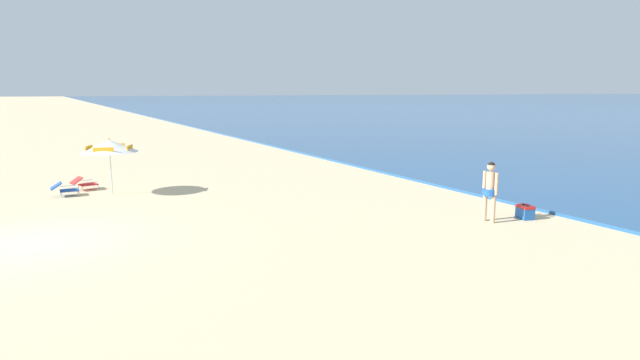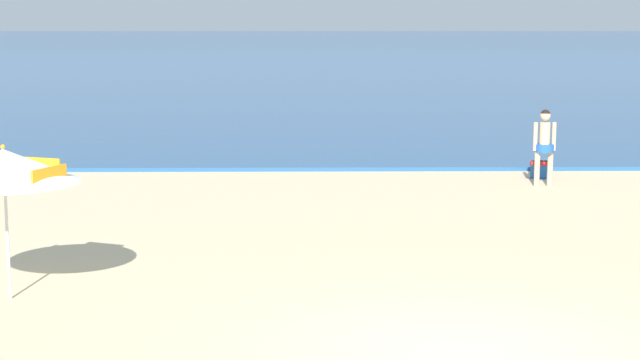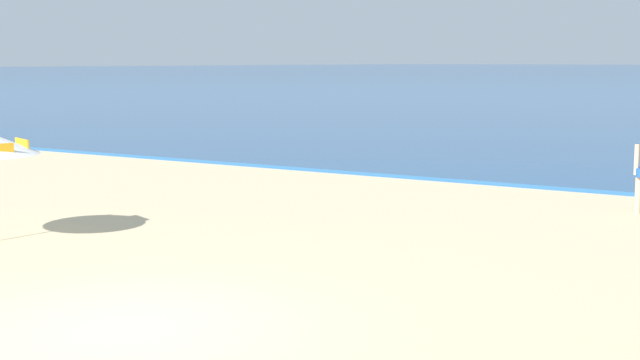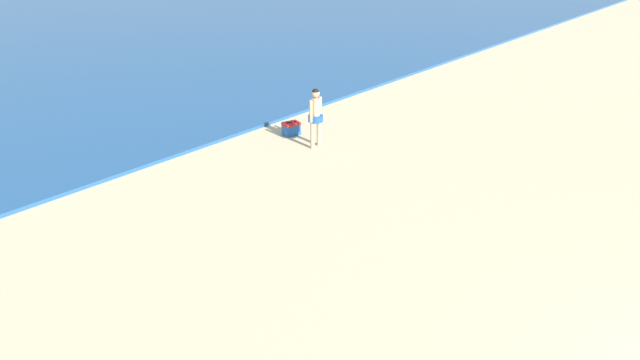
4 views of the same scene
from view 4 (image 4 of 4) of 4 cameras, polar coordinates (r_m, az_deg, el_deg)
person_standing_near_shore at (r=16.47m, az=-0.43°, el=6.51°), size 0.51×0.42×1.73m
cooler_box at (r=17.69m, az=-2.84°, el=5.07°), size 0.57×0.47×0.43m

